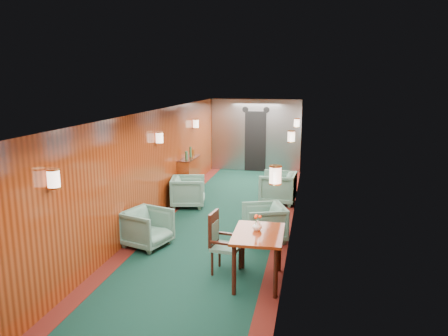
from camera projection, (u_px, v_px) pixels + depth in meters
The scene contains 12 objects.
room at pixel (217, 151), 8.77m from camera, with size 12.00×12.10×2.40m.
bulkhead at pixel (256, 136), 14.53m from camera, with size 2.98×0.17×2.39m.
windows_right at pixel (292, 161), 8.75m from camera, with size 0.02×8.60×0.80m.
wall_sconces at pixel (223, 140), 9.28m from camera, with size 2.97×7.97×0.25m.
dining_table at pixel (258, 241), 6.58m from camera, with size 0.77×1.08×0.80m.
side_chair at pixel (221, 240), 6.97m from camera, with size 0.49×0.52×1.00m.
credenza at pixel (189, 176), 11.68m from camera, with size 0.35×1.11×1.27m.
flower_vase at pixel (257, 226), 6.64m from camera, with size 0.15×0.15×0.15m, color white.
armchair_left_near at pixel (147, 228), 8.08m from camera, with size 0.75×0.77×0.70m, color #214E42.
armchair_left_far at pixel (188, 192), 10.59m from camera, with size 0.78×0.81×0.73m, color #214E42.
armchair_right_near at pixel (264, 223), 8.38m from camera, with size 0.75×0.77×0.70m, color #214E42.
armchair_right_far at pixel (278, 188), 10.87m from camera, with size 0.84×0.86×0.78m, color #214E42.
Camera 1 is at (1.88, -8.45, 3.08)m, focal length 35.00 mm.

